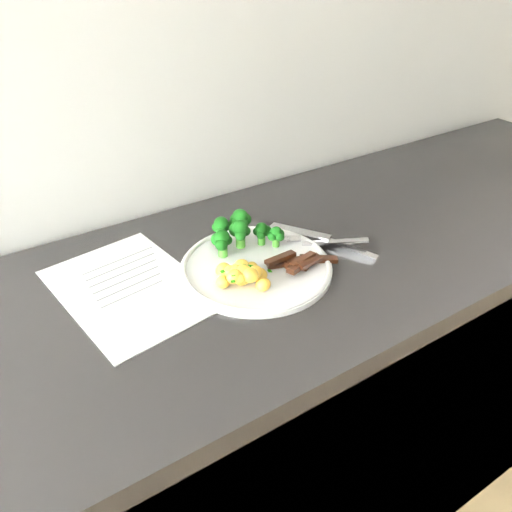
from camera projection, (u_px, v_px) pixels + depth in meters
The scene contains 8 objects.
counter at pixel (249, 427), 1.13m from camera, with size 2.28×0.57×0.86m.
recipe_paper at pixel (130, 288), 0.85m from camera, with size 0.25×0.33×0.00m.
plate at pixel (256, 266), 0.89m from camera, with size 0.27×0.27×0.02m.
broccoli at pixel (240, 230), 0.92m from camera, with size 0.14×0.09×0.07m.
potatoes at pixel (242, 274), 0.84m from camera, with size 0.09×0.09×0.04m.
beef_strips at pixel (300, 262), 0.88m from camera, with size 0.13×0.06×0.03m.
fork at pixel (321, 241), 0.94m from camera, with size 0.16×0.12×0.02m.
knife at pixel (336, 244), 0.95m from camera, with size 0.12×0.21×0.02m.
Camera 1 is at (-0.32, 1.07, 1.37)m, focal length 34.90 mm.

